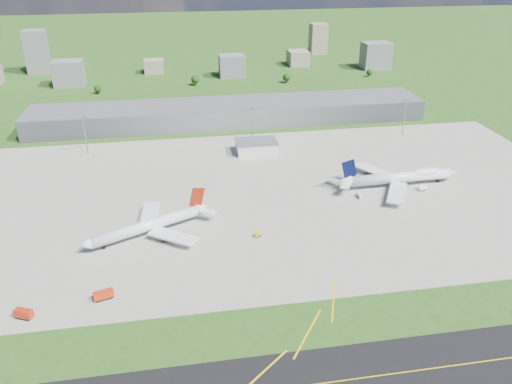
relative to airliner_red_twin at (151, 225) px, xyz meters
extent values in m
plane|color=#284F18|center=(56.87, 143.26, -4.78)|extent=(1400.00, 1400.00, 0.00)
cube|color=gray|center=(66.87, 33.26, -4.74)|extent=(360.00, 190.00, 0.08)
cube|color=slate|center=(56.87, 158.26, 2.72)|extent=(300.00, 42.00, 15.00)
cube|color=silver|center=(66.87, 93.26, -0.78)|extent=(26.00, 16.00, 8.00)
cylinder|color=gray|center=(-43.13, 108.26, 7.72)|extent=(0.70, 0.70, 25.00)
cube|color=gray|center=(-43.13, 108.26, 20.52)|extent=(3.50, 2.00, 1.20)
cylinder|color=gray|center=(66.87, 108.26, 7.72)|extent=(0.70, 0.70, 25.00)
cube|color=gray|center=(66.87, 108.26, 20.52)|extent=(3.50, 2.00, 1.20)
cylinder|color=gray|center=(176.87, 108.26, 7.72)|extent=(0.70, 0.70, 25.00)
cube|color=gray|center=(176.87, 108.26, 20.52)|extent=(3.50, 2.00, 1.20)
cylinder|color=white|center=(-2.26, -1.05, 0.27)|extent=(50.63, 27.48, 5.51)
cone|color=white|center=(-28.49, -13.26, 0.27)|extent=(6.49, 6.94, 5.51)
cone|color=white|center=(25.22, 11.74, 1.01)|extent=(8.99, 8.10, 5.51)
cube|color=maroon|center=(-3.92, -1.83, -1.44)|extent=(40.56, 20.49, 1.19)
cube|color=white|center=(10.35, -9.63, -1.38)|extent=(24.30, 20.48, 0.83)
cube|color=white|center=(-0.71, 14.12, -1.38)|extent=(10.33, 24.52, 0.83)
cube|color=maroon|center=(23.14, 10.77, 7.62)|extent=(8.49, 4.28, 11.10)
cylinder|color=#38383D|center=(6.86, -7.45, -3.13)|extent=(5.82, 4.80, 2.94)
cylinder|color=#38383D|center=(-1.28, 10.04, -3.13)|extent=(5.82, 4.80, 2.94)
cube|color=black|center=(4.48, -2.47, -3.63)|extent=(1.80, 1.62, 2.30)
cube|color=black|center=(0.99, 5.02, -3.63)|extent=(1.80, 1.62, 2.30)
cube|color=black|center=(-21.41, -9.97, -3.63)|extent=(1.80, 1.62, 2.30)
cylinder|color=white|center=(140.00, 30.03, 0.55)|extent=(60.19, 7.38, 6.01)
cone|color=white|center=(172.44, 30.78, 0.55)|extent=(4.98, 6.12, 6.01)
cone|color=white|center=(106.10, 29.25, 1.32)|extent=(7.89, 6.18, 6.01)
cube|color=navy|center=(141.93, 30.07, -1.31)|extent=(49.30, 3.59, 1.26)
ellipsoid|color=white|center=(155.61, 30.39, 2.35)|extent=(19.35, 6.45, 5.41)
cube|color=white|center=(130.97, 44.53, -1.20)|extent=(21.50, 27.62, 0.87)
cube|color=white|center=(131.64, 15.13, -1.20)|extent=(20.62, 27.90, 0.87)
cube|color=#070B34|center=(108.52, 29.31, 8.40)|extent=(9.66, 0.71, 11.71)
cylinder|color=#38383D|center=(134.76, 38.63, -3.04)|extent=(5.40, 3.22, 3.10)
cylinder|color=#38383D|center=(128.95, 48.19, -3.04)|extent=(5.40, 3.22, 3.10)
cylinder|color=#38383D|center=(135.16, 21.20, -3.04)|extent=(5.40, 3.22, 3.10)
cylinder|color=#38383D|center=(129.79, 11.38, -3.04)|extent=(5.40, 3.22, 3.10)
cube|color=black|center=(134.08, 34.26, -3.57)|extent=(1.58, 1.20, 2.42)
cube|color=black|center=(134.29, 25.54, -3.57)|extent=(1.58, 1.20, 2.42)
cube|color=black|center=(164.21, 30.59, -3.57)|extent=(1.58, 1.20, 2.42)
cube|color=red|center=(-17.64, -46.65, -2.80)|extent=(8.25, 5.02, 3.09)
cube|color=black|center=(-17.64, -46.65, -4.35)|extent=(7.18, 4.83, 0.70)
cube|color=#B6270D|center=(-45.85, -53.22, -2.75)|extent=(7.47, 5.47, 3.20)
cube|color=black|center=(-45.85, -53.22, -4.35)|extent=(6.59, 5.19, 0.70)
cube|color=#C7BA0B|center=(49.91, -10.98, -3.64)|extent=(4.09, 3.69, 1.42)
cube|color=black|center=(49.91, -10.98, -4.35)|extent=(3.70, 3.47, 0.70)
cube|color=silver|center=(112.23, 19.59, -3.29)|extent=(2.28, 4.88, 2.12)
cube|color=black|center=(112.23, 19.59, -4.35)|extent=(2.36, 4.16, 0.70)
cube|color=white|center=(150.32, 22.32, -3.23)|extent=(5.51, 3.69, 2.25)
cube|color=black|center=(150.32, 22.32, -4.35)|extent=(4.82, 3.59, 0.70)
cube|color=slate|center=(-83.13, 293.26, 7.22)|extent=(28.00, 22.00, 24.00)
cube|color=gray|center=(-3.13, 333.26, 2.22)|extent=(20.00, 18.00, 14.00)
cube|color=slate|center=(76.87, 303.26, 6.22)|extent=(26.00, 20.00, 22.00)
cube|color=gray|center=(156.87, 343.26, 3.22)|extent=(22.00, 24.00, 16.00)
cube|color=slate|center=(236.87, 313.26, 9.22)|extent=(30.00, 22.00, 28.00)
cube|color=slate|center=(-123.13, 353.26, 17.22)|extent=(22.00, 20.00, 44.00)
cube|color=gray|center=(196.87, 403.26, 13.22)|extent=(20.00, 18.00, 36.00)
cylinder|color=#382314|center=(-53.13, 258.26, -3.28)|extent=(0.70, 0.70, 3.00)
sphere|color=black|center=(-53.13, 258.26, 0.09)|extent=(6.75, 6.75, 6.75)
cylinder|color=#382314|center=(36.87, 273.26, -2.98)|extent=(0.70, 0.70, 3.60)
sphere|color=black|center=(36.87, 273.26, 1.07)|extent=(8.10, 8.10, 8.10)
cylinder|color=#382314|center=(126.87, 268.26, -3.08)|extent=(0.70, 0.70, 3.40)
sphere|color=black|center=(126.87, 268.26, 0.74)|extent=(7.65, 7.65, 7.65)
cylinder|color=#382314|center=(216.87, 278.26, -3.38)|extent=(0.70, 0.70, 2.80)
sphere|color=black|center=(216.87, 278.26, -0.23)|extent=(6.30, 6.30, 6.30)
camera|label=1|loc=(15.67, -211.09, 121.62)|focal=35.00mm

